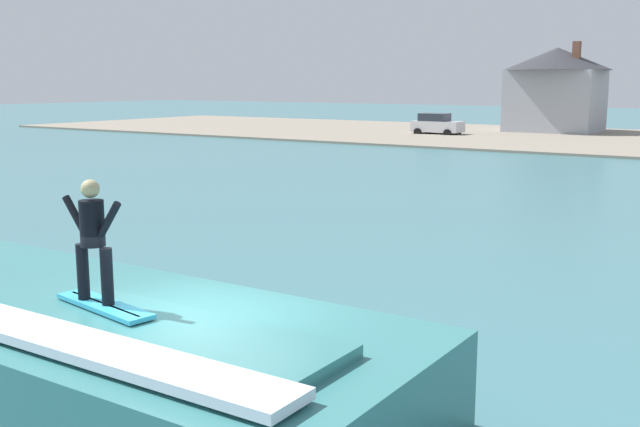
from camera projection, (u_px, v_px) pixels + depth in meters
name	position (u px, v px, depth m)	size (l,w,h in m)	color
ground_plane	(199.00, 409.00, 10.36)	(260.00, 260.00, 0.00)	#3D717A
wave_crest	(88.00, 351.00, 10.55)	(9.89, 4.00, 1.54)	teal
surfboard	(104.00, 306.00, 9.80)	(1.82, 0.68, 0.06)	#33A5CC
surfer	(93.00, 235.00, 9.71)	(1.07, 0.32, 1.62)	black
car_near_shore	(437.00, 124.00, 62.84)	(4.13, 2.30, 1.86)	silver
house_with_chimney	(556.00, 85.00, 65.37)	(9.21, 9.21, 7.82)	#9EA3AD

